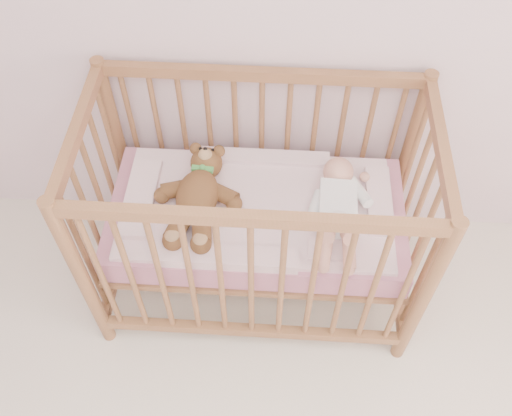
# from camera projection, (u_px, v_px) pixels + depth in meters

# --- Properties ---
(crib) EXTENTS (1.36, 0.76, 1.00)m
(crib) POSITION_uv_depth(u_px,v_px,m) (257.00, 216.00, 2.39)
(crib) COLOR #9B6242
(crib) RESTS_ON floor
(mattress) EXTENTS (1.22, 0.62, 0.13)m
(mattress) POSITION_uv_depth(u_px,v_px,m) (257.00, 218.00, 2.40)
(mattress) COLOR #C67B8E
(mattress) RESTS_ON crib
(blanket) EXTENTS (1.10, 0.58, 0.06)m
(blanket) POSITION_uv_depth(u_px,v_px,m) (257.00, 207.00, 2.34)
(blanket) COLOR #ECA3AD
(blanket) RESTS_ON mattress
(baby) EXTENTS (0.29, 0.57, 0.14)m
(baby) POSITION_uv_depth(u_px,v_px,m) (338.00, 204.00, 2.25)
(baby) COLOR white
(baby) RESTS_ON blanket
(teddy_bear) EXTENTS (0.42, 0.56, 0.15)m
(teddy_bear) POSITION_uv_depth(u_px,v_px,m) (197.00, 195.00, 2.27)
(teddy_bear) COLOR brown
(teddy_bear) RESTS_ON blanket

